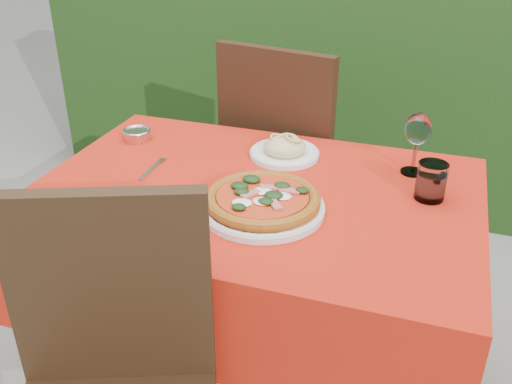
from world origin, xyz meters
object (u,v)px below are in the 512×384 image
(pizza_plate, at_px, (263,202))
(wine_glass, at_px, (418,132))
(chair_far, at_px, (287,153))
(fork, at_px, (150,171))
(steel_ramekin, at_px, (137,135))
(pasta_plate, at_px, (284,150))
(water_glass, at_px, (431,183))

(pizza_plate, relative_size, wine_glass, 1.85)
(chair_far, height_order, pizza_plate, chair_far)
(pizza_plate, distance_m, fork, 0.42)
(chair_far, bearing_deg, fork, 78.59)
(chair_far, relative_size, steel_ramekin, 11.63)
(pasta_plate, distance_m, wine_glass, 0.42)
(wine_glass, height_order, fork, wine_glass)
(water_glass, bearing_deg, chair_far, 136.80)
(pizza_plate, xyz_separation_m, water_glass, (0.42, 0.21, 0.02))
(pasta_plate, height_order, steel_ramekin, pasta_plate)
(wine_glass, distance_m, steel_ramekin, 0.92)
(chair_far, height_order, steel_ramekin, chair_far)
(pasta_plate, distance_m, water_glass, 0.48)
(water_glass, relative_size, steel_ramekin, 1.22)
(pasta_plate, height_order, fork, pasta_plate)
(pasta_plate, relative_size, fork, 1.30)
(pizza_plate, bearing_deg, steel_ramekin, 149.60)
(chair_far, distance_m, pasta_plate, 0.43)
(pizza_plate, relative_size, steel_ramekin, 4.04)
(water_glass, distance_m, wine_glass, 0.18)
(chair_far, height_order, pasta_plate, chair_far)
(pizza_plate, bearing_deg, chair_far, 100.63)
(pizza_plate, distance_m, steel_ramekin, 0.65)
(pasta_plate, xyz_separation_m, fork, (-0.36, -0.24, -0.02))
(pasta_plate, xyz_separation_m, steel_ramekin, (-0.52, -0.03, -0.01))
(fork, bearing_deg, chair_far, 65.28)
(chair_far, distance_m, water_glass, 0.79)
(pizza_plate, bearing_deg, wine_glass, 45.74)
(wine_glass, bearing_deg, fork, -161.89)
(water_glass, bearing_deg, pasta_plate, 162.60)
(water_glass, xyz_separation_m, wine_glass, (-0.06, 0.15, 0.09))
(pizza_plate, xyz_separation_m, wine_glass, (0.36, 0.37, 0.11))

